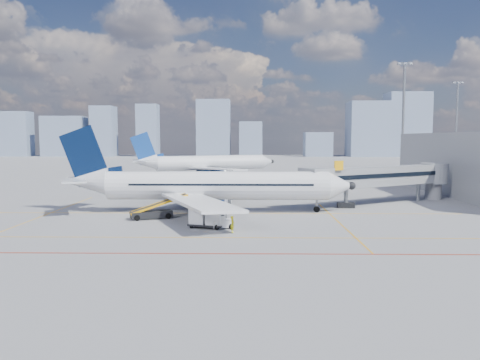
% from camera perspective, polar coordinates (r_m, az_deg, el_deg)
% --- Properties ---
extents(ground, '(420.00, 420.00, 0.00)m').
position_cam_1_polar(ground, '(49.24, -3.86, -5.55)').
color(ground, gray).
rests_on(ground, ground).
extents(apron_markings, '(90.00, 35.12, 0.01)m').
position_cam_1_polar(apron_markings, '(45.47, -5.00, -6.44)').
color(apron_markings, orange).
rests_on(apron_markings, ground).
extents(jet_bridge, '(23.55, 15.78, 6.30)m').
position_cam_1_polar(jet_bridge, '(68.17, 17.49, 0.36)').
color(jet_bridge, gray).
rests_on(jet_bridge, ground).
extents(terminal_block, '(10.00, 42.00, 10.00)m').
position_cam_1_polar(terminal_block, '(82.53, 26.71, 1.71)').
color(terminal_block, gray).
rests_on(terminal_block, ground).
extents(floodlight_mast_ne, '(3.20, 0.61, 25.45)m').
position_cam_1_polar(floodlight_mast_ne, '(108.74, 19.27, 7.18)').
color(floodlight_mast_ne, slate).
rests_on(floodlight_mast_ne, ground).
extents(floodlight_mast_far, '(3.20, 0.61, 25.45)m').
position_cam_1_polar(floodlight_mast_far, '(151.11, 24.88, 6.33)').
color(floodlight_mast_far, slate).
rests_on(floodlight_mast_far, ground).
extents(distant_skyline, '(249.35, 15.83, 31.93)m').
position_cam_1_polar(distant_skyline, '(238.36, 2.76, 5.92)').
color(distant_skyline, gray).
rests_on(distant_skyline, ground).
extents(main_aircraft, '(36.40, 31.72, 10.75)m').
position_cam_1_polar(main_aircraft, '(57.69, -4.26, -0.75)').
color(main_aircraft, silver).
rests_on(main_aircraft, ground).
extents(second_aircraft, '(34.04, 28.76, 10.63)m').
position_cam_1_polar(second_aircraft, '(111.84, -4.25, 2.07)').
color(second_aircraft, silver).
rests_on(second_aircraft, ground).
extents(baggage_tug, '(2.38, 1.93, 1.46)m').
position_cam_1_polar(baggage_tug, '(47.34, -2.31, -5.11)').
color(baggage_tug, silver).
rests_on(baggage_tug, ground).
extents(cargo_dolly, '(3.94, 2.64, 1.99)m').
position_cam_1_polar(cargo_dolly, '(47.71, -4.08, -4.56)').
color(cargo_dolly, black).
rests_on(cargo_dolly, ground).
extents(belt_loader, '(6.59, 3.86, 2.70)m').
position_cam_1_polar(belt_loader, '(54.03, -10.58, -3.92)').
color(belt_loader, black).
rests_on(belt_loader, ground).
extents(ramp_worker, '(0.42, 0.62, 1.64)m').
position_cam_1_polar(ramp_worker, '(45.29, -0.92, -5.42)').
color(ramp_worker, '#FFF31A').
rests_on(ramp_worker, ground).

